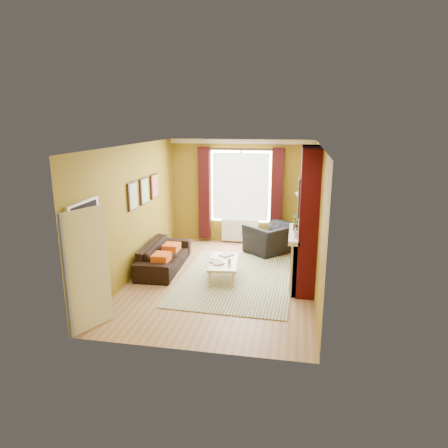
{
  "coord_description": "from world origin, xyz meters",
  "views": [
    {
      "loc": [
        1.48,
        -7.77,
        3.28
      ],
      "look_at": [
        0.0,
        0.25,
        1.15
      ],
      "focal_mm": 32.0,
      "sensor_mm": 36.0,
      "label": 1
    }
  ],
  "objects": [
    {
      "name": "armchair",
      "position": [
        0.89,
        1.97,
        0.37
      ],
      "size": [
        1.49,
        1.5,
        0.73
      ],
      "primitive_type": "imported",
      "rotation": [
        0.0,
        0.0,
        3.99
      ],
      "color": "black",
      "rests_on": "ground"
    },
    {
      "name": "tv_remote",
      "position": [
        -0.19,
        0.03,
        0.4
      ],
      "size": [
        0.13,
        0.17,
        0.02
      ],
      "rotation": [
        0.0,
        0.0,
        0.53
      ],
      "color": "#252527",
      "rests_on": "coffee_table"
    },
    {
      "name": "ground",
      "position": [
        0.0,
        0.0,
        0.0
      ],
      "size": [
        5.5,
        5.5,
        0.0
      ],
      "primitive_type": "plane",
      "color": "olive",
      "rests_on": "ground"
    },
    {
      "name": "wicker_stool",
      "position": [
        0.42,
        2.4,
        0.22
      ],
      "size": [
        0.45,
        0.45,
        0.45
      ],
      "rotation": [
        0.0,
        0.0,
        0.3
      ],
      "color": "olive",
      "rests_on": "ground"
    },
    {
      "name": "striped_rug",
      "position": [
        0.3,
        0.04,
        0.01
      ],
      "size": [
        2.45,
        3.32,
        0.02
      ],
      "rotation": [
        0.0,
        0.0,
        -0.03
      ],
      "color": "#365595",
      "rests_on": "ground"
    },
    {
      "name": "room_walls",
      "position": [
        0.64,
        0.27,
        1.38
      ],
      "size": [
        3.82,
        5.54,
        2.83
      ],
      "color": "olive",
      "rests_on": "ground"
    },
    {
      "name": "floor_lamp",
      "position": [
        1.55,
        2.16,
        1.22
      ],
      "size": [
        0.27,
        0.27,
        1.54
      ],
      "rotation": [
        0.0,
        0.0,
        0.19
      ],
      "color": "black",
      "rests_on": "ground"
    },
    {
      "name": "book_b",
      "position": [
        -0.06,
        0.49,
        0.4
      ],
      "size": [
        0.35,
        0.37,
        0.02
      ],
      "primitive_type": "imported",
      "rotation": [
        0.0,
        0.0,
        -0.57
      ],
      "color": "#999999",
      "rests_on": "coffee_table"
    },
    {
      "name": "coffee_table",
      "position": [
        0.02,
        0.07,
        0.35
      ],
      "size": [
        0.72,
        1.24,
        0.39
      ],
      "rotation": [
        0.0,
        0.0,
        0.12
      ],
      "color": "#D0B578",
      "rests_on": "ground"
    },
    {
      "name": "mug",
      "position": [
        0.17,
        -0.07,
        0.44
      ],
      "size": [
        0.12,
        0.12,
        0.09
      ],
      "primitive_type": "imported",
      "rotation": [
        0.0,
        0.0,
        0.37
      ],
      "color": "#999999",
      "rests_on": "coffee_table"
    },
    {
      "name": "book_a",
      "position": [
        -0.17,
        -0.17,
        0.41
      ],
      "size": [
        0.37,
        0.38,
        0.03
      ],
      "primitive_type": "imported",
      "rotation": [
        0.0,
        0.0,
        0.7
      ],
      "color": "#999999",
      "rests_on": "coffee_table"
    },
    {
      "name": "sofa",
      "position": [
        -1.42,
        0.43,
        0.3
      ],
      "size": [
        0.88,
        2.06,
        0.59
      ],
      "primitive_type": "imported",
      "rotation": [
        0.0,
        0.0,
        1.61
      ],
      "color": "black",
      "rests_on": "ground"
    }
  ]
}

